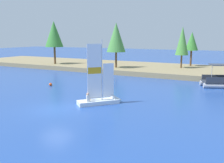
% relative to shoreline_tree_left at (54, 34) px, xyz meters
% --- Properties ---
extents(ground_plane, '(200.00, 200.00, 0.00)m').
position_rel_shoreline_tree_left_xyz_m(ground_plane, '(18.85, -21.88, -6.33)').
color(ground_plane, '#234793').
extents(shore_bank, '(80.00, 14.51, 0.75)m').
position_rel_shoreline_tree_left_xyz_m(shore_bank, '(18.85, 4.20, -5.95)').
color(shore_bank, '#897A56').
rests_on(shore_bank, ground).
extents(shoreline_tree_left, '(3.38, 3.38, 8.01)m').
position_rel_shoreline_tree_left_xyz_m(shoreline_tree_left, '(0.00, 0.00, 0.00)').
color(shoreline_tree_left, brown).
rests_on(shoreline_tree_left, shore_bank).
extents(shoreline_tree_midleft, '(3.15, 3.15, 7.39)m').
position_rel_shoreline_tree_left_xyz_m(shoreline_tree_midleft, '(13.03, 0.14, -0.60)').
color(shoreline_tree_midleft, brown).
rests_on(shoreline_tree_midleft, shore_bank).
extents(shoreline_tree_centre, '(2.13, 2.13, 6.74)m').
position_rel_shoreline_tree_left_xyz_m(shoreline_tree_centre, '(22.77, 4.83, -1.16)').
color(shoreline_tree_centre, brown).
rests_on(shoreline_tree_centre, shore_bank).
extents(shoreline_tree_midright, '(2.23, 2.23, 5.92)m').
position_rel_shoreline_tree_left_xyz_m(shoreline_tree_midright, '(23.62, 8.33, -1.29)').
color(shoreline_tree_midright, brown).
rests_on(shoreline_tree_midright, shore_bank).
extents(sailboat, '(3.52, 3.85, 6.02)m').
position_rel_shoreline_tree_left_xyz_m(sailboat, '(21.40, -18.34, -5.86)').
color(sailboat, silver).
rests_on(sailboat, ground).
extents(channel_buoy, '(0.37, 0.37, 0.37)m').
position_rel_shoreline_tree_left_xyz_m(channel_buoy, '(11.65, -14.43, -6.14)').
color(channel_buoy, '#E54C19').
rests_on(channel_buoy, ground).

